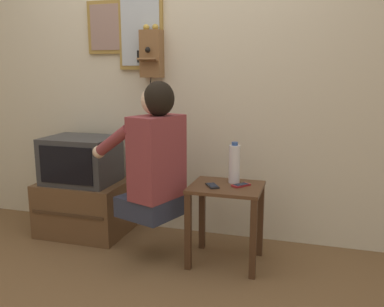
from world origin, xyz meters
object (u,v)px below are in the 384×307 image
Objects in this scene: person at (154,155)px; wall_mirror at (141,29)px; wall_phone_antique at (151,53)px; television at (81,160)px; cell_phone_spare at (241,185)px; framed_picture at (111,27)px; water_bottle at (234,164)px; cell_phone_held at (212,186)px.

person is 1.07m from wall_mirror.
wall_phone_antique is 1.25× the size of wall_mirror.
cell_phone_spare is at bearing -6.80° from television.
cell_phone_spare is (0.57, 0.12, -0.19)m from person.
framed_picture reaches higher than water_bottle.
wall_mirror is at bearing 112.83° from cell_phone_held.
water_bottle reaches higher than television.
framed_picture is at bearing 161.26° from water_bottle.
wall_phone_antique is 0.42m from framed_picture.
framed_picture is 0.66× the size of wall_mirror.
wall_mirror is 1.44m from cell_phone_spare.
cell_phone_held is (0.96, -0.50, -1.08)m from framed_picture.
wall_phone_antique reaches higher than cell_phone_held.
wall_mirror is 4.55× the size of cell_phone_spare.
framed_picture is 3.01× the size of cell_phone_spare.
cell_phone_held is (0.70, -0.50, -1.06)m from wall_mirror.
cell_phone_held is at bearing -62.67° from person.
television is at bearing 89.17° from person.
wall_phone_antique is (-0.21, 0.51, 0.68)m from person.
framed_picture is (0.15, 0.28, 1.02)m from television.
wall_phone_antique is 1.15m from cell_phone_held.
framed_picture reaches higher than person.
wall_mirror reaches higher than cell_phone_spare.
wall_mirror is (-0.10, 0.04, 0.19)m from wall_phone_antique.
water_bottle is (-0.06, 0.07, 0.13)m from cell_phone_spare.
water_bottle is (0.72, -0.32, -0.74)m from wall_phone_antique.
framed_picture is (-0.36, 0.04, 0.21)m from wall_phone_antique.
wall_mirror is at bearing -168.15° from cell_phone_spare.
framed_picture is at bearing 179.30° from wall_mirror.
cell_phone_held is (1.11, -0.22, -0.06)m from television.
wall_mirror reaches higher than person.
person is at bearing -20.73° from television.
water_bottle is (1.23, -0.08, 0.07)m from television.
water_bottle is at bearing -49.60° from person.
water_bottle is (0.82, -0.36, -0.93)m from wall_mirror.
television is 1.14m from cell_phone_held.
person is at bearing -130.04° from cell_phone_spare.
water_bottle is at bearing -3.93° from television.
person reaches higher than water_bottle.
television reaches higher than cell_phone_spare.
person is at bearing -60.58° from wall_mirror.
television is 3.97× the size of cell_phone_spare.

